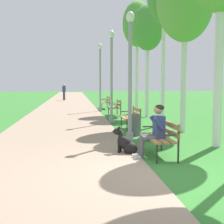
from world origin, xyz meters
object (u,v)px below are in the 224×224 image
Objects in this scene: lamp_post_mid at (112,76)px; dog_black at (126,144)px; park_bench_furthest at (105,101)px; birch_tree_sixth at (137,25)px; pedestrian_distant at (64,92)px; person_seated_on_near_bench at (154,129)px; birch_tree_third at (185,1)px; lamp_post_near at (130,75)px; park_bench_near at (162,135)px; litter_bin at (135,125)px; park_bench_mid at (132,116)px; park_bench_far at (116,106)px; lamp_post_far at (100,77)px; birch_tree_fifth at (148,28)px.

dog_black is at bearing -93.29° from lamp_post_mid.
birch_tree_sixth is (1.47, -3.41, 4.48)m from park_bench_furthest.
pedestrian_distant reaches higher than dog_black.
dog_black is (-0.60, 0.38, -0.42)m from person_seated_on_near_bench.
birch_tree_third reaches higher than person_seated_on_near_bench.
pedestrian_distant is (-2.56, 22.87, -1.13)m from lamp_post_near.
birch_tree_sixth is at bearing 92.26° from birch_tree_third.
dog_black is at bearing -102.35° from birch_tree_sixth.
lamp_post_near is at bearing 77.38° from dog_black.
lamp_post_mid is at bearing 94.01° from park_bench_near.
park_bench_furthest is 2.14× the size of litter_bin.
lamp_post_mid is at bearing -113.88° from birch_tree_sixth.
park_bench_far is (0.07, 5.30, 0.00)m from park_bench_mid.
birch_tree_sixth is 15.20m from pedestrian_distant.
person_seated_on_near_bench is (-0.21, -0.08, 0.17)m from park_bench_near.
lamp_post_near is 5.43× the size of litter_bin.
birch_tree_third reaches higher than lamp_post_near.
park_bench_mid is 0.39× the size of lamp_post_near.
park_bench_near reaches higher than dog_black.
lamp_post_mid is 5.66× the size of litter_bin.
lamp_post_mid is (-0.60, -3.28, 1.54)m from park_bench_far.
birch_tree_sixth is (1.98, -1.40, 2.87)m from lamp_post_far.
birch_tree_third is at bearing 18.04° from litter_bin.
birch_tree_fifth is (2.49, 8.68, 4.23)m from dog_black.
birch_tree_fifth is at bearing 73.99° from dog_black.
birch_tree_sixth reaches higher than birch_tree_third.
park_bench_mid is (0.08, 4.45, 0.00)m from park_bench_near.
birch_tree_fifth is (2.14, -3.35, 2.37)m from lamp_post_far.
park_bench_near is 0.37× the size of lamp_post_far.
park_bench_furthest is 0.26× the size of birch_tree_fifth.
litter_bin is at bearing -90.48° from park_bench_furthest.
park_bench_far is at bearing 85.76° from lamp_post_near.
park_bench_furthest is 0.39× the size of lamp_post_near.
park_bench_near is 14.34m from park_bench_furthest.
lamp_post_mid reaches higher than pedestrian_distant.
park_bench_furthest is at bearing 86.50° from dog_black.
person_seated_on_near_bench is at bearing -93.57° from park_bench_mid.
birch_tree_fifth reaches higher than pedestrian_distant.
birch_tree_fifth reaches higher than lamp_post_mid.
park_bench_near is 9.96m from birch_tree_fifth.
park_bench_mid is at bearing -90.72° from park_bench_far.
park_bench_mid is at bearing 89.03° from park_bench_near.
pedestrian_distant reaches higher than park_bench_furthest.
park_bench_mid is 0.26× the size of birch_tree_fifth.
birch_tree_sixth reaches higher than lamp_post_far.
birch_tree_fifth reaches higher than dog_black.
lamp_post_far is (-0.60, 2.57, 1.61)m from park_bench_far.
park_bench_near is 1.00× the size of park_bench_furthest.
person_seated_on_near_bench is 0.20× the size of birch_tree_sixth.
park_bench_near is at bearing -100.61° from birch_tree_fifth.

